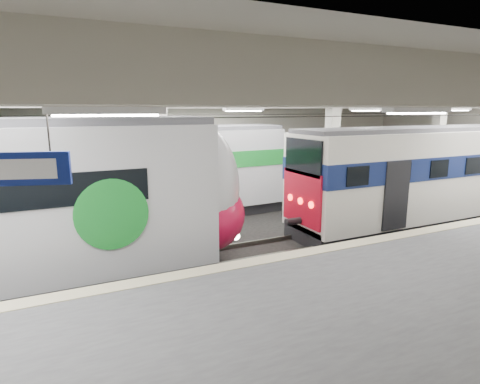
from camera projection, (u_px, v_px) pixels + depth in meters
station_hall at (297, 167)px, 12.18m from camera, size 36.00×24.00×5.75m
modern_emu at (8, 211)px, 10.58m from camera, size 14.86×3.07×4.74m
older_rer at (425, 174)px, 17.15m from camera, size 12.73×2.81×4.23m
far_train at (144, 174)px, 17.48m from camera, size 13.13×3.32×4.19m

